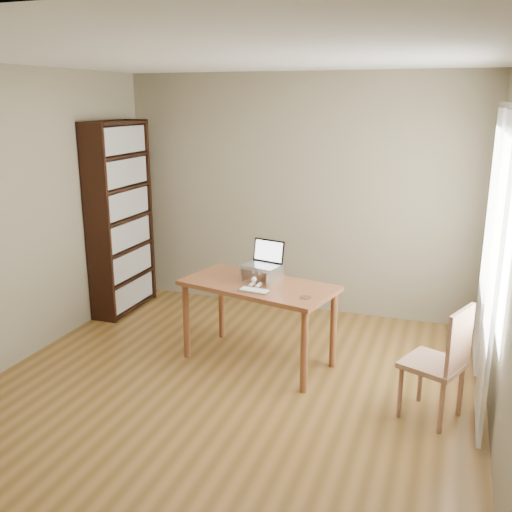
# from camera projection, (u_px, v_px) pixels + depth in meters

# --- Properties ---
(room) EXTENTS (4.04, 4.54, 2.64)m
(room) POSITION_uv_depth(u_px,v_px,m) (222.00, 242.00, 4.21)
(room) COLOR brown
(room) RESTS_ON ground
(bookshelf) EXTENTS (0.30, 0.90, 2.10)m
(bookshelf) POSITION_uv_depth(u_px,v_px,m) (121.00, 218.00, 6.27)
(bookshelf) COLOR black
(bookshelf) RESTS_ON ground
(curtains) EXTENTS (0.03, 1.90, 2.25)m
(curtains) POSITION_uv_depth(u_px,v_px,m) (491.00, 255.00, 4.35)
(curtains) COLOR white
(curtains) RESTS_ON ground
(desk) EXTENTS (1.46, 0.96, 0.75)m
(desk) POSITION_uv_depth(u_px,v_px,m) (258.00, 295.00, 5.04)
(desk) COLOR brown
(desk) RESTS_ON ground
(laptop_stand) EXTENTS (0.32, 0.25, 0.13)m
(laptop_stand) POSITION_uv_depth(u_px,v_px,m) (261.00, 272.00, 5.06)
(laptop_stand) COLOR silver
(laptop_stand) RESTS_ON desk
(laptop) EXTENTS (0.35, 0.32, 0.22)m
(laptop) POSITION_uv_depth(u_px,v_px,m) (263.00, 259.00, 5.09)
(laptop) COLOR silver
(laptop) RESTS_ON laptop_stand
(keyboard) EXTENTS (0.27, 0.13, 0.02)m
(keyboard) POSITION_uv_depth(u_px,v_px,m) (254.00, 291.00, 4.80)
(keyboard) COLOR silver
(keyboard) RESTS_ON desk
(coaster) EXTENTS (0.09, 0.09, 0.01)m
(coaster) POSITION_uv_depth(u_px,v_px,m) (306.00, 297.00, 4.66)
(coaster) COLOR #55361D
(coaster) RESTS_ON desk
(cat) EXTENTS (0.25, 0.48, 0.15)m
(cat) POSITION_uv_depth(u_px,v_px,m) (264.00, 273.00, 5.09)
(cat) COLOR #4A443A
(cat) RESTS_ON desk
(chair) EXTENTS (0.53, 0.52, 0.90)m
(chair) POSITION_uv_depth(u_px,v_px,m) (443.00, 358.00, 4.16)
(chair) COLOR #A27358
(chair) RESTS_ON ground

